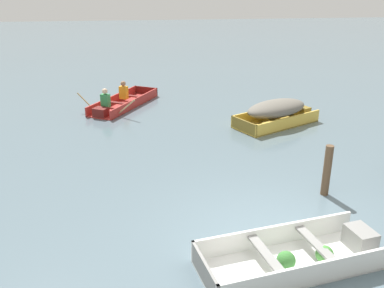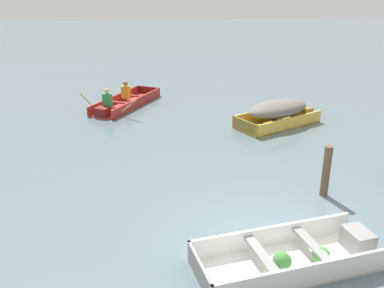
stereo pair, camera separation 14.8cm
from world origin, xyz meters
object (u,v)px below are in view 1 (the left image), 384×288
at_px(dinghy_white_foreground, 300,256).
at_px(rowboat_red_with_crew, 121,102).
at_px(mooring_post, 327,170).
at_px(skiff_yellow_near_moored, 277,111).

relative_size(dinghy_white_foreground, rowboat_red_with_crew, 0.94).
xyz_separation_m(dinghy_white_foreground, mooring_post, (1.36, 2.17, 0.40)).
bearing_deg(dinghy_white_foreground, mooring_post, 58.02).
bearing_deg(dinghy_white_foreground, rowboat_red_with_crew, 108.38).
bearing_deg(skiff_yellow_near_moored, rowboat_red_with_crew, 153.01).
height_order(dinghy_white_foreground, mooring_post, mooring_post).
distance_m(dinghy_white_foreground, rowboat_red_with_crew, 9.65).
relative_size(dinghy_white_foreground, skiff_yellow_near_moored, 1.08).
xyz_separation_m(rowboat_red_with_crew, mooring_post, (4.40, -6.98, 0.37)).
height_order(dinghy_white_foreground, skiff_yellow_near_moored, skiff_yellow_near_moored).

